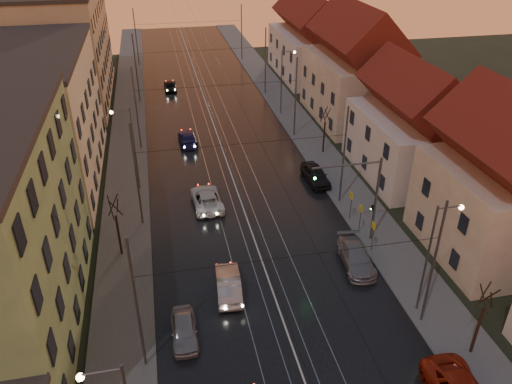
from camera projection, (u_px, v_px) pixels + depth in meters
road at (218, 138)px, 56.50m from camera, size 16.00×120.00×0.04m
sidewalk_left at (128, 145)px, 54.69m from camera, size 4.00×120.00×0.15m
sidewalk_right at (303, 131)px, 58.24m from camera, size 4.00×120.00×0.15m
tram_rail_0 at (199, 140)px, 56.09m from camera, size 0.06×120.00×0.03m
tram_rail_1 at (212, 139)px, 56.34m from camera, size 0.06×120.00×0.03m
tram_rail_2 at (225, 137)px, 56.61m from camera, size 0.06×120.00×0.03m
tram_rail_3 at (238, 136)px, 56.87m from camera, size 0.06×120.00×0.03m
apartment_left_2 at (35, 120)px, 45.31m from camera, size 10.00×20.00×12.00m
apartment_left_3 at (64, 46)px, 65.15m from camera, size 10.00×24.00×14.00m
house_right_1 at (501, 188)px, 35.61m from camera, size 8.67×10.20×10.80m
house_right_2 at (413, 129)px, 47.03m from camera, size 9.18×12.24×9.20m
house_right_3 at (355, 72)px, 59.16m from camera, size 9.18×14.28×11.50m
house_right_4 at (310, 42)px, 74.79m from camera, size 9.18×16.32×10.00m
catenary_pole_l_1 at (137, 307)px, 26.46m from camera, size 0.16×0.16×9.00m
catenary_pole_r_1 at (433, 265)px, 29.51m from camera, size 0.16×0.16×9.00m
catenary_pole_l_2 at (137, 176)px, 39.17m from camera, size 0.16×0.16×9.00m
catenary_pole_r_2 at (344, 156)px, 42.22m from camera, size 0.16×0.16×9.00m
catenary_pole_l_3 at (136, 109)px, 51.88m from camera, size 0.16×0.16×9.00m
catenary_pole_r_3 at (296, 98)px, 54.93m from camera, size 0.16×0.16×9.00m
catenary_pole_l_4 at (136, 69)px, 64.59m from camera, size 0.16×0.16×9.00m
catenary_pole_r_4 at (265, 62)px, 67.64m from camera, size 0.16×0.16×9.00m
catenary_pole_l_5 at (136, 38)px, 79.84m from camera, size 0.16×0.16×9.00m
catenary_pole_r_5 at (242, 33)px, 82.89m from camera, size 0.16×0.16×9.00m
street_lamp_1 at (434, 249)px, 30.25m from camera, size 1.75×0.32×8.00m
street_lamp_2 at (130, 141)px, 43.97m from camera, size 1.75×0.32×8.00m
street_lamp_3 at (284, 76)px, 60.76m from camera, size 1.75×0.32×8.00m
traffic_light_mast at (365, 191)px, 36.98m from camera, size 5.30×0.32×7.20m
bare_tree_0 at (118, 228)px, 36.51m from camera, size 1.09×1.09×5.11m
bare_tree_1 at (480, 322)px, 28.26m from camera, size 1.09×1.09×5.11m
bare_tree_2 at (324, 131)px, 52.02m from camera, size 1.09×1.09×5.11m
driving_car_1 at (228, 284)px, 33.74m from camera, size 1.96×4.69×1.51m
driving_car_2 at (207, 199)px, 43.55m from camera, size 2.64×5.33×1.45m
driving_car_3 at (188, 138)px, 54.94m from camera, size 2.03×4.75×1.36m
driving_car_4 at (170, 85)px, 70.87m from camera, size 1.69×4.19×1.43m
parked_left_3 at (184, 330)px, 30.21m from camera, size 1.61×3.89×1.32m
parked_right_1 at (356, 257)px, 36.35m from camera, size 2.48×5.13×1.44m
parked_right_2 at (315, 175)px, 47.25m from camera, size 2.06×4.70×1.57m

